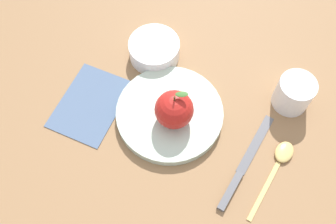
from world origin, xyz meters
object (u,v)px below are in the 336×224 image
at_px(cup, 294,92).
at_px(spoon, 280,161).
at_px(knife, 242,169).
at_px(side_bowl, 154,48).
at_px(linen_napkin, 90,104).
at_px(dinner_plate, 168,114).
at_px(apple, 176,109).

bearing_deg(cup, spoon, -134.05).
height_order(knife, spoon, spoon).
bearing_deg(side_bowl, linen_napkin, -164.64).
relative_size(side_bowl, spoon, 0.68).
relative_size(knife, linen_napkin, 1.19).
distance_m(side_bowl, cup, 0.31).
xyz_separation_m(dinner_plate, knife, (0.07, -0.17, -0.01)).
bearing_deg(linen_napkin, spoon, -46.53).
distance_m(apple, spoon, 0.23).
bearing_deg(dinner_plate, side_bowl, 73.15).
distance_m(cup, spoon, 0.14).
xyz_separation_m(dinner_plate, spoon, (0.15, -0.19, -0.01)).
height_order(dinner_plate, linen_napkin, dinner_plate).
xyz_separation_m(dinner_plate, linen_napkin, (-0.13, 0.10, -0.01)).
bearing_deg(spoon, side_bowl, 106.38).
distance_m(apple, cup, 0.25).
height_order(side_bowl, spoon, side_bowl).
bearing_deg(apple, cup, -16.97).
distance_m(knife, spoon, 0.08).
distance_m(dinner_plate, cup, 0.26).
xyz_separation_m(side_bowl, cup, (0.20, -0.24, 0.01)).
height_order(cup, knife, cup).
bearing_deg(knife, dinner_plate, 112.84).
bearing_deg(knife, apple, 112.55).
xyz_separation_m(side_bowl, spoon, (0.10, -0.34, -0.02)).
bearing_deg(knife, spoon, -15.09).
distance_m(dinner_plate, knife, 0.18).
height_order(apple, knife, apple).
relative_size(cup, knife, 0.37).
height_order(apple, spoon, apple).
bearing_deg(side_bowl, cup, -50.75).
xyz_separation_m(side_bowl, linen_napkin, (-0.18, -0.05, -0.02)).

